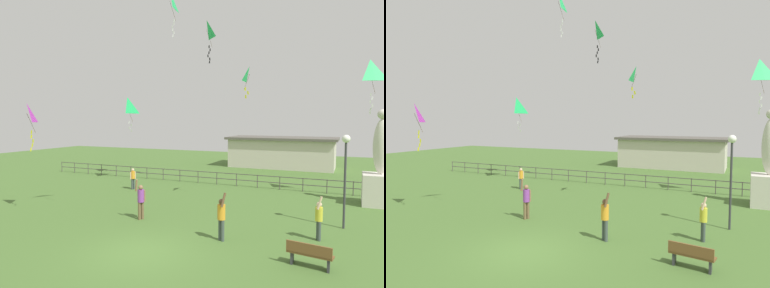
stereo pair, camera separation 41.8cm
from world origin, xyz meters
TOP-DOWN VIEW (x-y plane):
  - ground_plane at (0.00, 0.00)m, footprint 80.00×80.00m
  - statue_monument at (8.56, 11.80)m, footprint 1.87×1.87m
  - lamppost at (6.77, 6.31)m, footprint 0.36×0.36m
  - park_bench at (5.82, 1.26)m, footprint 1.55×0.64m
  - person_0 at (5.87, 4.18)m, footprint 0.30×0.51m
  - person_1 at (-7.04, 9.79)m, footprint 0.28×0.42m
  - person_2 at (2.25, 2.50)m, footprint 0.48×0.47m
  - person_3 at (-2.41, 3.69)m, footprint 0.40×0.49m
  - kite_0 at (-9.38, 12.56)m, footprint 0.98×1.20m
  - kite_1 at (-2.79, 13.15)m, footprint 1.00×1.01m
  - kite_2 at (-5.44, 12.47)m, footprint 0.80×1.16m
  - kite_3 at (-8.07, 1.96)m, footprint 0.73×0.83m
  - kite_5 at (1.56, 8.99)m, footprint 0.50×0.86m
  - kite_6 at (7.90, 13.54)m, footprint 1.33×1.30m
  - waterfront_railing at (-0.44, 14.00)m, footprint 36.05×0.06m
  - pavilion_building at (0.44, 26.00)m, footprint 10.88×5.25m

SIDE VIEW (x-z plane):
  - ground_plane at x=0.00m, z-range 0.00..0.00m
  - park_bench at x=5.82m, z-range 0.04..0.89m
  - waterfront_railing at x=-0.44m, z-range 0.15..1.10m
  - person_1 at x=-7.04m, z-range 0.11..1.61m
  - person_0 at x=5.87m, z-range 0.00..1.88m
  - person_3 at x=-2.41m, z-range 0.00..2.02m
  - person_2 at x=2.25m, z-range 0.00..2.03m
  - pavilion_building at x=0.44m, z-range 0.02..3.16m
  - statue_monument at x=8.56m, z-range -1.14..4.39m
  - lamppost at x=6.77m, z-range 0.98..5.25m
  - kite_3 at x=-8.07m, z-range 3.92..6.37m
  - kite_0 at x=-9.38m, z-range 4.61..7.33m
  - kite_5 at x=1.56m, z-range 6.58..8.39m
  - kite_6 at x=7.90m, z-range 6.12..9.40m
  - kite_1 at x=-2.79m, z-range 9.84..12.89m
  - kite_2 at x=-5.44m, z-range 11.87..15.23m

